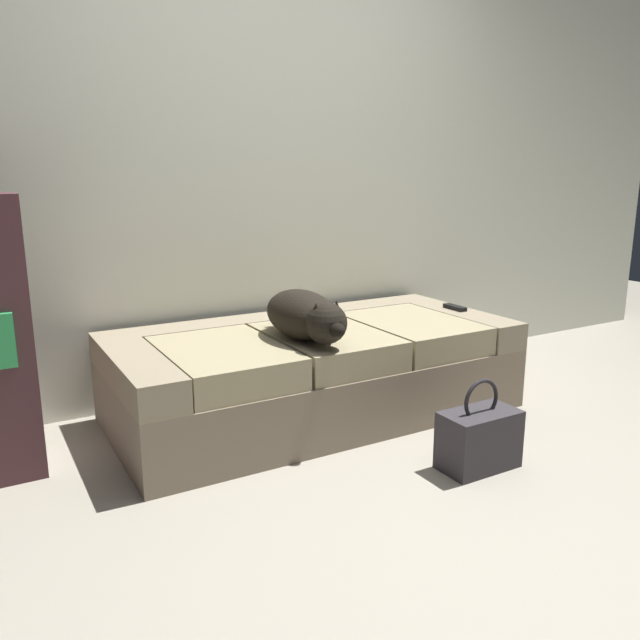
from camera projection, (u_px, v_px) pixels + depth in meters
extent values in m
plane|color=#A09988|center=(463.00, 509.00, 2.24)|extent=(10.00, 10.00, 0.00)
cube|color=white|center=(262.00, 128.00, 3.30)|extent=(6.40, 0.10, 2.80)
cube|color=#81705C|center=(315.00, 384.00, 3.11)|extent=(1.95, 0.91, 0.30)
cube|color=gray|center=(134.00, 369.00, 2.64)|extent=(0.20, 0.91, 0.14)
cube|color=gray|center=(451.00, 321.00, 3.49)|extent=(0.20, 0.91, 0.14)
cube|color=gray|center=(282.00, 327.00, 3.36)|extent=(1.55, 0.20, 0.14)
cube|color=tan|center=(223.00, 362.00, 2.73)|extent=(0.50, 0.69, 0.14)
cube|color=tan|center=(325.00, 346.00, 2.98)|extent=(0.50, 0.69, 0.14)
cube|color=tan|center=(411.00, 333.00, 3.23)|extent=(0.50, 0.69, 0.14)
ellipsoid|color=black|center=(302.00, 314.00, 2.85)|extent=(0.28, 0.48, 0.22)
sphere|color=black|center=(326.00, 323.00, 2.65)|extent=(0.18, 0.18, 0.18)
ellipsoid|color=black|center=(336.00, 330.00, 2.59)|extent=(0.07, 0.11, 0.06)
cone|color=black|center=(336.00, 307.00, 2.66)|extent=(0.05, 0.05, 0.05)
cone|color=black|center=(316.00, 309.00, 2.61)|extent=(0.05, 0.05, 0.05)
ellipsoid|color=black|center=(291.00, 302.00, 3.05)|extent=(0.19, 0.14, 0.05)
cube|color=black|center=(455.00, 307.00, 3.46)|extent=(0.05, 0.15, 0.02)
cube|color=#332F34|center=(479.00, 440.00, 2.54)|extent=(0.32, 0.18, 0.24)
torus|color=black|center=(481.00, 400.00, 2.50)|extent=(0.18, 0.02, 0.18)
cube|color=green|center=(1.00, 341.00, 2.28)|extent=(0.09, 0.02, 0.20)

